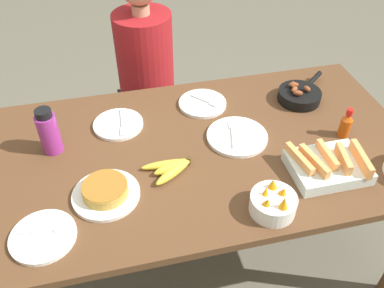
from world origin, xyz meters
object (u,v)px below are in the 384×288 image
object	(u,v)px
frittata_plate_center	(106,192)
fruit_bowl_mango	(273,203)
hot_sauce_bottle	(346,124)
empty_plate_near_front	(118,124)
water_bottle	(49,132)
skillet	(300,95)
banana_bunch	(171,168)
empty_plate_far_left	(203,103)
empty_plate_mid_edge	(43,236)
person_figure	(148,95)
empty_plate_far_right	(237,137)
melon_tray	(328,165)

from	to	relation	value
frittata_plate_center	fruit_bowl_mango	distance (m)	0.60
frittata_plate_center	hot_sauce_bottle	distance (m)	1.02
empty_plate_near_front	water_bottle	size ratio (longest dim) A/B	1.08
frittata_plate_center	empty_plate_near_front	world-z (taller)	frittata_plate_center
skillet	fruit_bowl_mango	xyz separation A→B (m)	(-0.38, -0.60, 0.01)
frittata_plate_center	hot_sauce_bottle	xyz separation A→B (m)	(1.01, 0.11, 0.04)
empty_plate_near_front	water_bottle	distance (m)	0.30
banana_bunch	empty_plate_far_left	distance (m)	0.46
empty_plate_mid_edge	frittata_plate_center	bearing A→B (deg)	32.29
empty_plate_far_left	person_figure	size ratio (longest dim) A/B	0.17
banana_bunch	empty_plate_mid_edge	distance (m)	0.52
empty_plate_far_left	empty_plate_near_front	bearing A→B (deg)	-170.58
empty_plate_far_left	empty_plate_far_right	size ratio (longest dim) A/B	0.86
water_bottle	frittata_plate_center	bearing A→B (deg)	-57.94
fruit_bowl_mango	person_figure	xyz separation A→B (m)	(-0.29, 1.14, -0.27)
empty_plate_far_left	hot_sauce_bottle	size ratio (longest dim) A/B	1.62
empty_plate_near_front	person_figure	bearing A→B (deg)	69.80
banana_bunch	fruit_bowl_mango	bearing A→B (deg)	-41.54
skillet	empty_plate_far_left	world-z (taller)	skillet
empty_plate_far_left	empty_plate_far_right	xyz separation A→B (m)	(0.08, -0.26, -0.00)
empty_plate_far_right	empty_plate_far_left	bearing A→B (deg)	107.53
melon_tray	hot_sauce_bottle	distance (m)	0.25
empty_plate_far_left	water_bottle	bearing A→B (deg)	-166.54
empty_plate_near_front	skillet	bearing A→B (deg)	0.04
water_bottle	hot_sauce_bottle	distance (m)	1.22
frittata_plate_center	empty_plate_mid_edge	bearing A→B (deg)	-147.71
frittata_plate_center	person_figure	size ratio (longest dim) A/B	0.19
empty_plate_far_right	empty_plate_mid_edge	bearing A→B (deg)	-156.64
empty_plate_mid_edge	water_bottle	bearing A→B (deg)	86.62
banana_bunch	empty_plate_far_left	bearing A→B (deg)	60.25
empty_plate_far_right	frittata_plate_center	bearing A→B (deg)	-160.44
frittata_plate_center	empty_plate_near_front	distance (m)	0.41
empty_plate_near_front	empty_plate_mid_edge	world-z (taller)	same
melon_tray	water_bottle	distance (m)	1.10
skillet	empty_plate_far_right	distance (m)	0.42
frittata_plate_center	person_figure	world-z (taller)	person_figure
hot_sauce_bottle	empty_plate_far_right	bearing A→B (deg)	168.98
empty_plate_near_front	hot_sauce_bottle	world-z (taller)	hot_sauce_bottle
water_bottle	empty_plate_far_left	bearing A→B (deg)	13.46
skillet	hot_sauce_bottle	xyz separation A→B (m)	(0.07, -0.29, 0.03)
frittata_plate_center	fruit_bowl_mango	xyz separation A→B (m)	(0.57, -0.20, 0.02)
empty_plate_far_left	empty_plate_far_right	world-z (taller)	same
skillet	hot_sauce_bottle	bearing A→B (deg)	-115.53
water_bottle	melon_tray	bearing A→B (deg)	-19.89
empty_plate_far_left	person_figure	xyz separation A→B (m)	(-0.20, 0.47, -0.24)
empty_plate_far_left	fruit_bowl_mango	xyz separation A→B (m)	(0.08, -0.67, 0.03)
empty_plate_mid_edge	hot_sauce_bottle	xyz separation A→B (m)	(1.23, 0.25, 0.05)
banana_bunch	melon_tray	xyz separation A→B (m)	(0.59, -0.14, 0.02)
skillet	frittata_plate_center	distance (m)	1.02
person_figure	skillet	bearing A→B (deg)	-38.89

